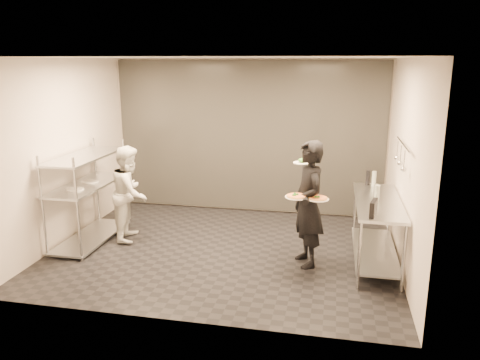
% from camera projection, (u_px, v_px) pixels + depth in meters
% --- Properties ---
extents(room_shell, '(5.00, 4.00, 2.80)m').
position_uv_depth(room_shell, '(239.00, 145.00, 7.78)').
color(room_shell, black).
rests_on(room_shell, ground).
extents(pass_rack, '(0.60, 1.60, 1.50)m').
position_uv_depth(pass_rack, '(88.00, 193.00, 7.23)').
color(pass_rack, '#ADAFB4').
rests_on(pass_rack, ground).
extents(prep_counter, '(0.60, 1.80, 0.92)m').
position_uv_depth(prep_counter, '(377.00, 220.00, 6.43)').
color(prep_counter, '#ADAFB4').
rests_on(prep_counter, ground).
extents(utensil_rail, '(0.07, 1.20, 0.31)m').
position_uv_depth(utensil_rail, '(401.00, 156.00, 6.15)').
color(utensil_rail, '#ADAFB4').
rests_on(utensil_rail, room_shell).
extents(waiter, '(0.64, 0.75, 1.74)m').
position_uv_depth(waiter, '(308.00, 204.00, 6.33)').
color(waiter, black).
rests_on(waiter, ground).
extents(chef, '(0.69, 0.82, 1.49)m').
position_uv_depth(chef, '(130.00, 193.00, 7.33)').
color(chef, silver).
rests_on(chef, ground).
extents(pizza_plate_near, '(0.31, 0.31, 0.05)m').
position_uv_depth(pizza_plate_near, '(297.00, 196.00, 6.13)').
color(pizza_plate_near, white).
rests_on(pizza_plate_near, waiter).
extents(pizza_plate_far, '(0.29, 0.29, 0.05)m').
position_uv_depth(pizza_plate_far, '(318.00, 198.00, 6.09)').
color(pizza_plate_far, white).
rests_on(pizza_plate_far, waiter).
extents(salad_plate, '(0.25, 0.25, 0.07)m').
position_uv_depth(salad_plate, '(302.00, 161.00, 6.48)').
color(salad_plate, white).
rests_on(salad_plate, waiter).
extents(pos_monitor, '(0.12, 0.28, 0.20)m').
position_uv_depth(pos_monitor, '(374.00, 208.00, 5.68)').
color(pos_monitor, black).
rests_on(pos_monitor, prep_counter).
extents(bottle_green, '(0.06, 0.06, 0.23)m').
position_uv_depth(bottle_green, '(377.00, 193.00, 6.26)').
color(bottle_green, '#8F9C8F').
rests_on(bottle_green, prep_counter).
extents(bottle_clear, '(0.06, 0.06, 0.21)m').
position_uv_depth(bottle_clear, '(374.00, 178.00, 7.09)').
color(bottle_clear, '#8F9C8F').
rests_on(bottle_clear, prep_counter).
extents(bottle_dark, '(0.07, 0.07, 0.23)m').
position_uv_depth(bottle_dark, '(368.00, 178.00, 7.11)').
color(bottle_dark, black).
rests_on(bottle_dark, prep_counter).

